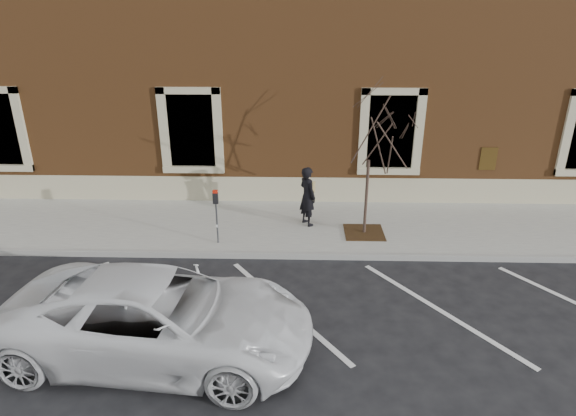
{
  "coord_description": "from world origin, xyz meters",
  "views": [
    {
      "loc": [
        0.3,
        -10.72,
        5.73
      ],
      "look_at": [
        0.0,
        0.6,
        1.1
      ],
      "focal_mm": 30.0,
      "sensor_mm": 36.0,
      "label": 1
    }
  ],
  "objects_px": {
    "man": "(307,196)",
    "sapling": "(370,139)",
    "parking_meter": "(216,207)",
    "white_truck": "(159,317)"
  },
  "relations": [
    {
      "from": "white_truck",
      "to": "sapling",
      "type": "bearing_deg",
      "value": -35.75
    },
    {
      "from": "man",
      "to": "parking_meter",
      "type": "xyz_separation_m",
      "value": [
        -2.33,
        -1.25,
        0.16
      ]
    },
    {
      "from": "man",
      "to": "white_truck",
      "type": "bearing_deg",
      "value": 119.44
    },
    {
      "from": "man",
      "to": "sapling",
      "type": "height_order",
      "value": "sapling"
    },
    {
      "from": "man",
      "to": "white_truck",
      "type": "relative_size",
      "value": 0.31
    },
    {
      "from": "parking_meter",
      "to": "sapling",
      "type": "xyz_separation_m",
      "value": [
        3.88,
        0.7,
        1.61
      ]
    },
    {
      "from": "man",
      "to": "sapling",
      "type": "distance_m",
      "value": 2.42
    },
    {
      "from": "parking_meter",
      "to": "sapling",
      "type": "distance_m",
      "value": 4.25
    },
    {
      "from": "parking_meter",
      "to": "sapling",
      "type": "bearing_deg",
      "value": -4.38
    },
    {
      "from": "man",
      "to": "white_truck",
      "type": "xyz_separation_m",
      "value": [
        -2.67,
        -5.43,
        -0.24
      ]
    }
  ]
}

